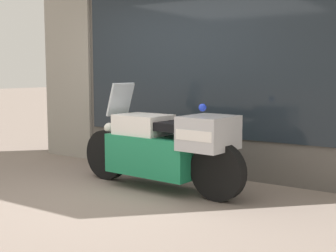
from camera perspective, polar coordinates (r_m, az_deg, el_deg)
The scene contains 4 objects.
ground_plane at distance 5.44m, azimuth -8.95°, elevation -8.80°, with size 60.00×60.00×0.00m, color gray.
shop_building at distance 7.07m, azimuth -0.51°, elevation 8.88°, with size 5.49×0.55×3.42m.
window_display at distance 6.71m, azimuth 5.66°, elevation -1.87°, with size 4.03×0.30×1.85m.
paramedic_motorcycle at distance 5.66m, azimuth -0.41°, elevation -2.48°, with size 2.41×0.69×1.30m.
Camera 1 is at (3.60, -3.81, 1.44)m, focal length 50.00 mm.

